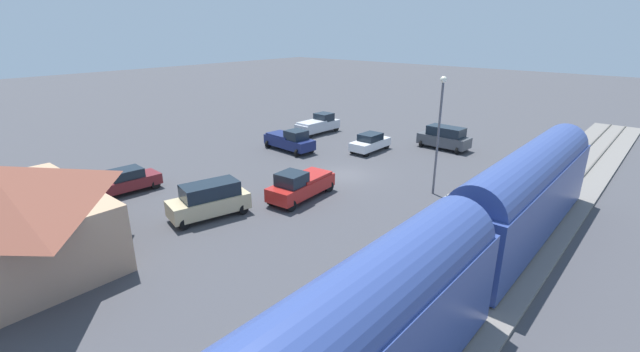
{
  "coord_description": "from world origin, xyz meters",
  "views": [
    {
      "loc": [
        -19.63,
        25.89,
        11.32
      ],
      "look_at": [
        -0.46,
        3.74,
        1.0
      ],
      "focal_mm": 23.85,
      "sensor_mm": 36.0,
      "label": 1
    }
  ],
  "objects_px": {
    "pickup_silver": "(318,124)",
    "sedan_maroon": "(127,181)",
    "pickup_red": "(300,185)",
    "light_pole_near_platform": "(439,123)",
    "pickup_navy": "(290,140)",
    "suv_charcoal": "(444,137)",
    "pedestrian_on_platform": "(514,161)",
    "sedan_white": "(370,142)",
    "suv_tan": "(209,200)"
  },
  "relations": [
    {
      "from": "pedestrian_on_platform",
      "to": "pickup_navy",
      "type": "bearing_deg",
      "value": 18.67
    },
    {
      "from": "pickup_navy",
      "to": "pickup_silver",
      "type": "bearing_deg",
      "value": -70.04
    },
    {
      "from": "sedan_maroon",
      "to": "suv_tan",
      "type": "xyz_separation_m",
      "value": [
        -8.04,
        -1.4,
        0.27
      ]
    },
    {
      "from": "sedan_maroon",
      "to": "sedan_white",
      "type": "xyz_separation_m",
      "value": [
        -7.15,
        -20.3,
        0.0
      ]
    },
    {
      "from": "pickup_silver",
      "to": "sedan_white",
      "type": "relative_size",
      "value": 1.21
    },
    {
      "from": "sedan_maroon",
      "to": "suv_tan",
      "type": "height_order",
      "value": "suv_tan"
    },
    {
      "from": "sedan_maroon",
      "to": "pickup_red",
      "type": "bearing_deg",
      "value": -144.82
    },
    {
      "from": "light_pole_near_platform",
      "to": "suv_tan",
      "type": "bearing_deg",
      "value": 55.51
    },
    {
      "from": "pickup_silver",
      "to": "suv_charcoal",
      "type": "xyz_separation_m",
      "value": [
        -13.5,
        -3.19,
        0.12
      ]
    },
    {
      "from": "suv_tan",
      "to": "light_pole_near_platform",
      "type": "relative_size",
      "value": 0.63
    },
    {
      "from": "sedan_maroon",
      "to": "sedan_white",
      "type": "distance_m",
      "value": 21.52
    },
    {
      "from": "pickup_silver",
      "to": "light_pole_near_platform",
      "type": "distance_m",
      "value": 20.46
    },
    {
      "from": "pedestrian_on_platform",
      "to": "light_pole_near_platform",
      "type": "bearing_deg",
      "value": 68.11
    },
    {
      "from": "sedan_maroon",
      "to": "suv_charcoal",
      "type": "height_order",
      "value": "suv_charcoal"
    },
    {
      "from": "pedestrian_on_platform",
      "to": "suv_charcoal",
      "type": "height_order",
      "value": "suv_charcoal"
    },
    {
      "from": "pickup_navy",
      "to": "light_pole_near_platform",
      "type": "distance_m",
      "value": 16.21
    },
    {
      "from": "suv_tan",
      "to": "pickup_red",
      "type": "bearing_deg",
      "value": -111.09
    },
    {
      "from": "pickup_silver",
      "to": "sedan_maroon",
      "type": "height_order",
      "value": "pickup_silver"
    },
    {
      "from": "pickup_navy",
      "to": "light_pole_near_platform",
      "type": "height_order",
      "value": "light_pole_near_platform"
    },
    {
      "from": "suv_tan",
      "to": "light_pole_near_platform",
      "type": "height_order",
      "value": "light_pole_near_platform"
    },
    {
      "from": "pickup_red",
      "to": "suv_charcoal",
      "type": "relative_size",
      "value": 1.12
    },
    {
      "from": "sedan_maroon",
      "to": "pickup_silver",
      "type": "bearing_deg",
      "value": -86.49
    },
    {
      "from": "pedestrian_on_platform",
      "to": "suv_charcoal",
      "type": "xyz_separation_m",
      "value": [
        7.74,
        -4.02,
        -0.13
      ]
    },
    {
      "from": "pedestrian_on_platform",
      "to": "suv_tan",
      "type": "bearing_deg",
      "value": 59.84
    },
    {
      "from": "pedestrian_on_platform",
      "to": "sedan_maroon",
      "type": "xyz_separation_m",
      "value": [
        19.86,
        21.73,
        -0.4
      ]
    },
    {
      "from": "pedestrian_on_platform",
      "to": "suv_tan",
      "type": "relative_size",
      "value": 0.33
    },
    {
      "from": "sedan_maroon",
      "to": "light_pole_near_platform",
      "type": "bearing_deg",
      "value": -139.87
    },
    {
      "from": "suv_charcoal",
      "to": "light_pole_near_platform",
      "type": "relative_size",
      "value": 0.6
    },
    {
      "from": "sedan_white",
      "to": "light_pole_near_platform",
      "type": "distance_m",
      "value": 12.22
    },
    {
      "from": "suv_tan",
      "to": "pedestrian_on_platform",
      "type": "bearing_deg",
      "value": -120.16
    },
    {
      "from": "suv_charcoal",
      "to": "suv_tan",
      "type": "bearing_deg",
      "value": 80.51
    },
    {
      "from": "suv_charcoal",
      "to": "pickup_navy",
      "type": "xyz_separation_m",
      "value": [
        10.91,
        10.32,
        -0.12
      ]
    },
    {
      "from": "pickup_navy",
      "to": "pedestrian_on_platform",
      "type": "bearing_deg",
      "value": -161.33
    },
    {
      "from": "pickup_silver",
      "to": "sedan_maroon",
      "type": "bearing_deg",
      "value": 93.51
    },
    {
      "from": "pickup_navy",
      "to": "sedan_white",
      "type": "bearing_deg",
      "value": -140.67
    },
    {
      "from": "pickup_silver",
      "to": "pickup_navy",
      "type": "relative_size",
      "value": 0.99
    },
    {
      "from": "pickup_navy",
      "to": "suv_charcoal",
      "type": "bearing_deg",
      "value": -136.59
    },
    {
      "from": "pickup_red",
      "to": "suv_charcoal",
      "type": "height_order",
      "value": "suv_charcoal"
    },
    {
      "from": "pickup_silver",
      "to": "suv_charcoal",
      "type": "relative_size",
      "value": 1.1
    },
    {
      "from": "suv_tan",
      "to": "pickup_silver",
      "type": "bearing_deg",
      "value": -65.98
    },
    {
      "from": "pedestrian_on_platform",
      "to": "light_pole_near_platform",
      "type": "xyz_separation_m",
      "value": [
        3.03,
        7.55,
        3.87
      ]
    },
    {
      "from": "pedestrian_on_platform",
      "to": "pickup_navy",
      "type": "relative_size",
      "value": 0.31
    },
    {
      "from": "suv_charcoal",
      "to": "pedestrian_on_platform",
      "type": "bearing_deg",
      "value": 152.58
    },
    {
      "from": "pickup_red",
      "to": "sedan_maroon",
      "type": "xyz_separation_m",
      "value": [
        10.3,
        7.26,
        -0.15
      ]
    },
    {
      "from": "pickup_silver",
      "to": "light_pole_near_platform",
      "type": "xyz_separation_m",
      "value": [
        -18.21,
        8.37,
        4.13
      ]
    },
    {
      "from": "pedestrian_on_platform",
      "to": "sedan_white",
      "type": "relative_size",
      "value": 0.38
    },
    {
      "from": "pickup_red",
      "to": "suv_tan",
      "type": "distance_m",
      "value": 6.28
    },
    {
      "from": "pickup_silver",
      "to": "sedan_maroon",
      "type": "xyz_separation_m",
      "value": [
        -1.38,
        22.56,
        -0.15
      ]
    },
    {
      "from": "light_pole_near_platform",
      "to": "suv_charcoal",
      "type": "bearing_deg",
      "value": -67.83
    },
    {
      "from": "pickup_red",
      "to": "sedan_white",
      "type": "height_order",
      "value": "pickup_red"
    }
  ]
}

